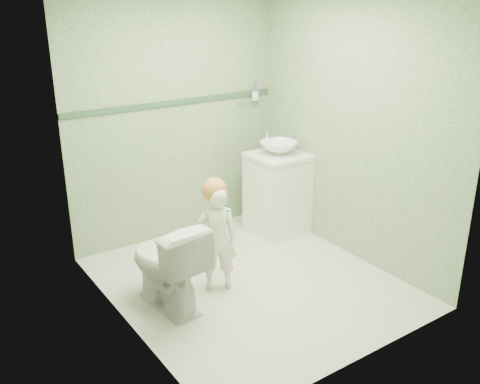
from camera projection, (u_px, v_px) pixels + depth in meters
ground at (250, 282)px, 4.57m from camera, size 2.50×2.50×0.00m
room_shell at (251, 147)px, 4.15m from camera, size 2.50×2.54×2.40m
trim_stripe at (175, 102)px, 5.05m from camera, size 2.20×0.02×0.05m
vanity at (277, 195)px, 5.41m from camera, size 0.52×0.50×0.80m
counter at (278, 156)px, 5.27m from camera, size 0.54×0.52×0.04m
basin at (279, 148)px, 5.24m from camera, size 0.37×0.37×0.13m
faucet at (267, 136)px, 5.35m from camera, size 0.03×0.13×0.18m
cup_holder at (254, 96)px, 5.48m from camera, size 0.26×0.07×0.21m
toilet at (166, 264)px, 4.11m from camera, size 0.48×0.76×0.74m
toddler at (217, 239)px, 4.33m from camera, size 0.39×0.33×0.90m
hair_cap at (214, 190)px, 4.20m from camera, size 0.20×0.20×0.20m
teal_toothbrush at (228, 210)px, 4.12m from camera, size 0.11×0.14×0.08m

